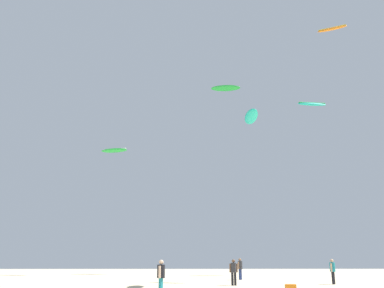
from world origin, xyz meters
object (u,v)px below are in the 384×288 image
Objects in this scene: person_foreground at (161,275)px; kite_aloft_3 at (114,150)px; person_left at (240,267)px; kite_aloft_1 at (226,88)px; person_midground at (333,269)px; kite_aloft_5 at (332,29)px; person_right at (234,270)px; cooler_box at (291,287)px; kite_aloft_4 at (251,117)px; kite_aloft_0 at (312,104)px.

kite_aloft_3 is at bearing 119.47° from person_foreground.
kite_aloft_1 is (0.94, 17.00, 23.50)m from person_left.
kite_aloft_5 is (4.15, 6.05, 22.37)m from person_midground.
person_right is 25.98m from kite_aloft_5.
person_foreground is 7.91m from cooler_box.
kite_aloft_1 reaches higher than person_left.
person_right is at bearing 121.61° from cooler_box.
kite_aloft_1 is at bearing -2.97° from person_right.
kite_aloft_4 reaches higher than person_left.
person_midground is at bearing -124.45° from kite_aloft_5.
kite_aloft_1 is 19.41m from kite_aloft_5.
kite_aloft_3 reaches higher than person_midground.
cooler_box is at bearing -145.90° from person_right.
person_left is 11.85m from cooler_box.
cooler_box is 32.74m from kite_aloft_0.
person_midground is 8.42m from person_left.
kite_aloft_5 reaches higher than kite_aloft_4.
kite_aloft_3 is 23.55m from kite_aloft_4.
cooler_box is 0.16× the size of kite_aloft_3.
kite_aloft_0 is at bearing 59.97° from kite_aloft_4.
person_left is at bearing 83.99° from person_foreground.
person_left is 3.08× the size of cooler_box.
kite_aloft_4 is (-0.65, -23.76, -12.60)m from kite_aloft_1.
kite_aloft_0 is (12.58, 19.54, 19.32)m from person_right.
kite_aloft_1 is at bearing 116.84° from kite_aloft_5.
kite_aloft_4 is (1.69, 0.70, 10.94)m from person_right.
person_midground is at bearing 4.56° from kite_aloft_4.
kite_aloft_5 reaches higher than person_midground.
kite_aloft_3 is (-24.39, 0.31, -6.00)m from kite_aloft_0.
person_right is 2.94× the size of cooler_box.
person_foreground is 0.48× the size of kite_aloft_3.
cooler_box is (6.98, 3.64, -0.80)m from person_foreground.
kite_aloft_3 is (-13.21, 12.39, 13.28)m from person_left.
kite_aloft_4 is (-5.26, -0.42, 10.93)m from person_midground.
kite_aloft_5 reaches higher than person_left.
kite_aloft_3 reaches higher than person_right.
person_midground is 12.14m from kite_aloft_4.
kite_aloft_5 is (11.09, 7.16, 22.38)m from person_right.
person_midground is 1.01× the size of person_right.
cooler_box is 31.48m from kite_aloft_3.
kite_aloft_0 is at bearing 110.59° from person_midground.
person_foreground is at bearing 153.88° from person_right.
kite_aloft_1 is at bearing 90.61° from cooler_box.
kite_aloft_3 is 1.20× the size of kite_aloft_5.
kite_aloft_4 is (-0.96, 4.99, 11.74)m from cooler_box.
kite_aloft_3 is (-14.45, 24.14, 14.12)m from cooler_box.
person_left reaches higher than cooler_box.
person_foreground is at bearing -101.64° from kite_aloft_1.
person_foreground is 15.19m from kite_aloft_4.
person_midground is 0.58× the size of kite_aloft_5.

